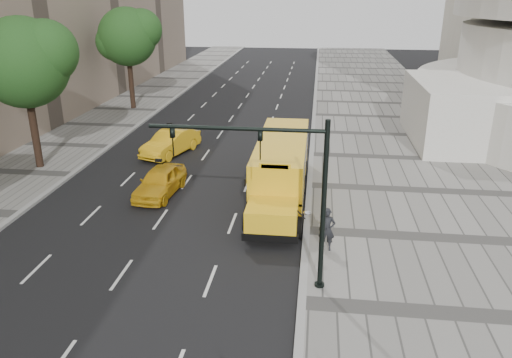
# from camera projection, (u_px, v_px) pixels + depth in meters

# --- Properties ---
(ground) EXTENTS (140.00, 140.00, 0.00)m
(ground) POSITION_uv_depth(u_px,v_px,m) (204.00, 183.00, 28.44)
(ground) COLOR black
(ground) RESTS_ON ground
(sidewalk_museum) EXTENTS (12.00, 140.00, 0.15)m
(sidewalk_museum) POSITION_uv_depth(u_px,v_px,m) (420.00, 191.00, 27.03)
(sidewalk_museum) COLOR gray
(sidewalk_museum) RESTS_ON ground
(sidewalk_far) EXTENTS (6.00, 140.00, 0.15)m
(sidewalk_far) POSITION_uv_depth(u_px,v_px,m) (23.00, 173.00, 29.69)
(sidewalk_far) COLOR gray
(sidewalk_far) RESTS_ON ground
(curb_museum) EXTENTS (0.30, 140.00, 0.15)m
(curb_museum) POSITION_uv_depth(u_px,v_px,m) (309.00, 186.00, 27.73)
(curb_museum) COLOR gray
(curb_museum) RESTS_ON ground
(curb_far) EXTENTS (0.30, 140.00, 0.15)m
(curb_far) POSITION_uv_depth(u_px,v_px,m) (71.00, 175.00, 29.34)
(curb_far) COLOR gray
(curb_far) RESTS_ON ground
(tree_b) EXTENTS (5.83, 5.18, 9.00)m
(tree_b) POSITION_uv_depth(u_px,v_px,m) (25.00, 62.00, 28.35)
(tree_b) COLOR black
(tree_b) RESTS_ON ground
(tree_c) EXTENTS (5.67, 5.04, 8.96)m
(tree_c) POSITION_uv_depth(u_px,v_px,m) (128.00, 36.00, 43.45)
(tree_c) COLOR black
(tree_c) RESTS_ON ground
(school_bus) EXTENTS (2.96, 11.56, 3.19)m
(school_bus) POSITION_uv_depth(u_px,v_px,m) (281.00, 163.00, 26.18)
(school_bus) COLOR yellow
(school_bus) RESTS_ON ground
(taxi_near) EXTENTS (2.15, 4.54, 1.50)m
(taxi_near) POSITION_uv_depth(u_px,v_px,m) (160.00, 181.00, 26.53)
(taxi_near) COLOR gold
(taxi_near) RESTS_ON ground
(taxi_far) EXTENTS (3.18, 5.19, 1.61)m
(taxi_far) POSITION_uv_depth(u_px,v_px,m) (171.00, 143.00, 33.04)
(taxi_far) COLOR gold
(taxi_far) RESTS_ON ground
(pedestrian) EXTENTS (0.69, 0.47, 1.85)m
(pedestrian) POSITION_uv_depth(u_px,v_px,m) (327.00, 229.00, 20.52)
(pedestrian) COLOR black
(pedestrian) RESTS_ON sidewalk_museum
(traffic_signal) EXTENTS (6.18, 0.36, 6.40)m
(traffic_signal) POSITION_uv_depth(u_px,v_px,m) (283.00, 184.00, 17.05)
(traffic_signal) COLOR black
(traffic_signal) RESTS_ON ground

